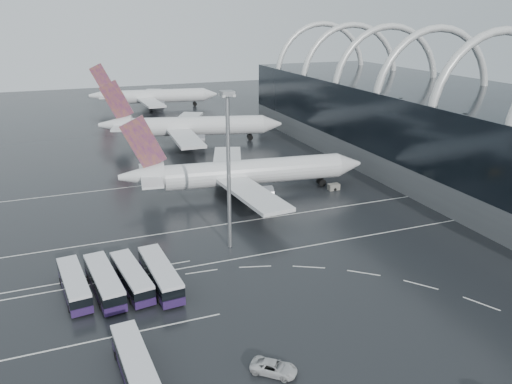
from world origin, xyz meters
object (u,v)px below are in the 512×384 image
object	(u,v)px
airliner_gate_c	(152,97)
gse_cart_belly_d	(334,187)
bus_row_near_a	(74,284)
bus_row_far_c	(135,365)
bus_row_near_d	(160,274)
bus_row_near_b	(104,281)
floodlight_mast	(228,153)
airliner_gate_b	(189,127)
gse_cart_belly_e	(258,176)
bus_row_near_c	(132,277)
airliner_main	(242,173)
gse_cart_belly_c	(273,203)
van_curve_a	(274,368)

from	to	relation	value
airliner_gate_c	gse_cart_belly_d	distance (m)	119.22
bus_row_near_a	bus_row_far_c	xyz separation A→B (m)	(5.44, -20.23, -0.00)
bus_row_near_d	bus_row_far_c	size ratio (longest dim) A/B	1.10
bus_row_near_b	floodlight_mast	size ratio (longest dim) A/B	0.53
airliner_gate_b	gse_cart_belly_e	world-z (taller)	airliner_gate_b
bus_row_near_c	airliner_main	bearing A→B (deg)	-49.35
bus_row_far_c	airliner_gate_c	bearing A→B (deg)	-14.97
floodlight_mast	bus_row_near_b	bearing A→B (deg)	-159.85
airliner_gate_c	bus_row_far_c	world-z (taller)	airliner_gate_c
bus_row_near_d	bus_row_far_c	world-z (taller)	bus_row_near_d
floodlight_mast	gse_cart_belly_c	size ratio (longest dim) A/B	10.51
floodlight_mast	gse_cart_belly_d	distance (m)	39.42
airliner_gate_c	bus_row_near_d	xyz separation A→B (m)	(-24.78, -145.29, -2.78)
floodlight_mast	gse_cart_belly_d	bearing A→B (deg)	31.88
bus_row_near_b	bus_row_near_d	bearing A→B (deg)	-103.60
bus_row_near_a	bus_row_far_c	bearing A→B (deg)	-171.40
bus_row_near_c	gse_cart_belly_e	bearing A→B (deg)	-48.88
bus_row_far_c	gse_cart_belly_c	world-z (taller)	bus_row_far_c
van_curve_a	gse_cart_belly_c	size ratio (longest dim) A/B	2.07
bus_row_near_a	floodlight_mast	xyz separation A→B (m)	(25.05, 6.80, 14.70)
airliner_gate_c	floodlight_mast	bearing A→B (deg)	-86.04
airliner_gate_c	gse_cart_belly_e	distance (m)	103.82
bus_row_near_a	floodlight_mast	size ratio (longest dim) A/B	0.50
airliner_gate_c	bus_row_near_a	world-z (taller)	airliner_gate_c
bus_row_near_b	van_curve_a	xyz separation A→B (m)	(15.66, -23.90, -1.10)
airliner_gate_c	bus_row_far_c	bearing A→B (deg)	-92.00
bus_row_near_a	bus_row_near_c	world-z (taller)	bus_row_near_c
gse_cart_belly_d	bus_row_near_c	bearing A→B (deg)	-150.81
bus_row_near_b	gse_cart_belly_c	xyz separation A→B (m)	(35.26, 22.34, -1.14)
airliner_main	bus_row_near_a	xyz separation A→B (m)	(-36.01, -31.23, -2.85)
bus_row_near_d	floodlight_mast	xyz separation A→B (m)	(13.37, 8.62, 14.54)
floodlight_mast	bus_row_near_d	bearing A→B (deg)	-147.19
bus_row_near_c	gse_cart_belly_c	size ratio (longest dim) A/B	5.29
airliner_gate_b	gse_cart_belly_d	xyz separation A→B (m)	(19.41, -54.47, -4.10)
bus_row_near_d	gse_cart_belly_d	xyz separation A→B (m)	(44.06, 27.71, -1.19)
floodlight_mast	bus_row_near_c	bearing A→B (deg)	-155.93
bus_row_near_d	van_curve_a	world-z (taller)	bus_row_near_d
bus_row_far_c	van_curve_a	bearing A→B (deg)	-112.29
gse_cart_belly_d	floodlight_mast	bearing A→B (deg)	-148.12
airliner_gate_b	bus_row_near_c	distance (m)	86.21
bus_row_near_b	van_curve_a	bearing A→B (deg)	-153.83
airliner_gate_b	bus_row_near_c	bearing A→B (deg)	-95.16
bus_row_near_a	gse_cart_belly_c	distance (m)	44.69
airliner_gate_c	bus_row_far_c	distance (m)	166.63
airliner_gate_b	bus_row_near_c	xyz separation A→B (m)	(-28.58, -81.28, -3.05)
van_curve_a	gse_cart_belly_e	distance (m)	68.91
bus_row_near_d	bus_row_near_a	bearing A→B (deg)	76.92
bus_row_far_c	van_curve_a	world-z (taller)	bus_row_far_c
bus_row_near_c	gse_cart_belly_c	distance (m)	38.60
airliner_gate_c	bus_row_near_b	distance (m)	148.05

